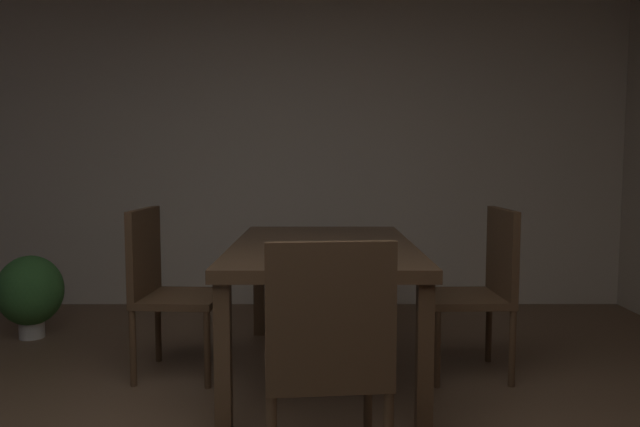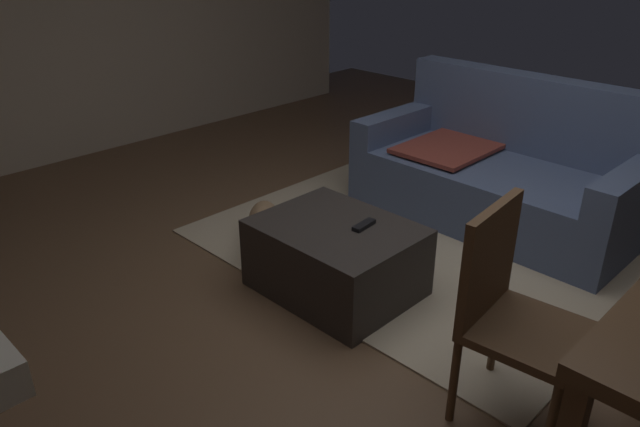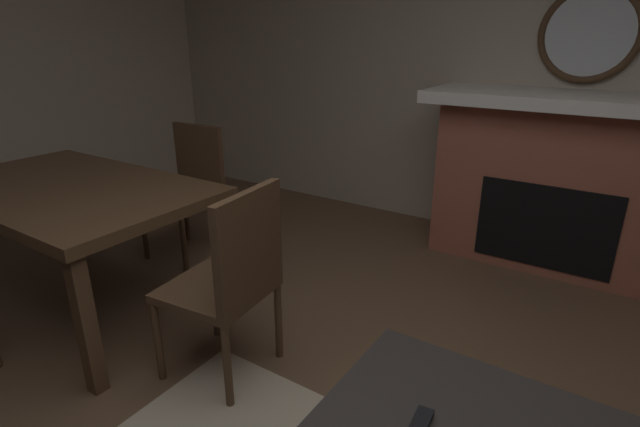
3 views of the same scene
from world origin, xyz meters
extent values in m
cube|color=#B7A893|center=(0.00, -2.89, 1.32)|extent=(7.73, 0.12, 2.65)
cube|color=#9E5642|center=(-0.27, -2.53, 0.55)|extent=(1.53, 0.60, 1.10)
cube|color=black|center=(-0.27, -2.27, 0.35)|extent=(0.84, 0.10, 0.56)
cube|color=white|center=(-0.27, -2.48, 1.14)|extent=(1.77, 0.76, 0.08)
torus|color=#4C331E|center=(-0.27, -2.80, 1.53)|extent=(0.64, 0.05, 0.64)
cylinder|color=silver|center=(-0.27, -2.80, 1.53)|extent=(0.54, 0.01, 0.54)
cube|color=#513823|center=(1.96, -0.36, 0.71)|extent=(1.67, 0.99, 0.06)
cube|color=#513823|center=(1.18, 0.07, 0.34)|extent=(0.07, 0.07, 0.68)
cube|color=#513823|center=(1.18, -0.80, 0.34)|extent=(0.07, 0.07, 0.68)
cube|color=#513823|center=(2.73, -0.80, 0.34)|extent=(0.07, 0.07, 0.68)
cube|color=#513823|center=(1.96, -1.16, 0.43)|extent=(0.45, 0.45, 0.04)
cube|color=#513823|center=(1.96, -1.36, 0.69)|extent=(0.44, 0.05, 0.48)
cylinder|color=#513823|center=(1.75, -0.96, 0.21)|extent=(0.04, 0.04, 0.41)
cylinder|color=#513823|center=(2.15, -0.95, 0.21)|extent=(0.04, 0.04, 0.41)
cylinder|color=#513823|center=(1.76, -1.36, 0.21)|extent=(0.04, 0.04, 0.41)
cylinder|color=#513823|center=(2.16, -1.35, 0.21)|extent=(0.04, 0.04, 0.41)
cube|color=#513823|center=(0.82, -0.36, 0.43)|extent=(0.48, 0.48, 0.04)
cube|color=#513823|center=(0.62, -0.38, 0.69)|extent=(0.08, 0.44, 0.48)
cylinder|color=#513823|center=(1.00, -0.14, 0.21)|extent=(0.04, 0.04, 0.41)
cylinder|color=#513823|center=(1.04, -0.54, 0.21)|extent=(0.04, 0.04, 0.41)
cylinder|color=#513823|center=(0.61, -0.18, 0.21)|extent=(0.04, 0.04, 0.41)
cylinder|color=#513823|center=(0.64, -0.58, 0.21)|extent=(0.04, 0.04, 0.41)
camera|label=1|loc=(-1.36, -0.34, 1.20)|focal=34.05mm
camera|label=2|loc=(1.61, -2.34, 1.89)|focal=33.60mm
camera|label=3|loc=(-0.64, 1.00, 1.52)|focal=26.93mm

